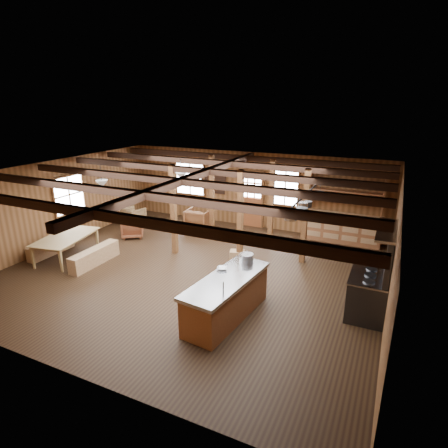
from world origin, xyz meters
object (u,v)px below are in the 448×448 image
(kitchen_island, at_px, (226,298))
(armchair_a, at_px, (132,228))
(dining_table, at_px, (68,247))
(armchair_c, at_px, (134,216))
(commercial_range, at_px, (371,286))
(armchair_b, at_px, (199,219))

(kitchen_island, height_order, armchair_a, kitchen_island)
(dining_table, relative_size, armchair_c, 2.78)
(kitchen_island, relative_size, armchair_a, 3.51)
(dining_table, relative_size, armchair_a, 2.72)
(commercial_range, distance_m, armchair_a, 8.15)
(dining_table, distance_m, armchair_b, 4.64)
(armchair_c, bearing_deg, armchair_b, -158.93)
(commercial_range, relative_size, armchair_c, 2.79)
(kitchen_island, distance_m, armchair_a, 6.07)
(armchair_a, height_order, armchair_c, armchair_a)
(armchair_b, bearing_deg, kitchen_island, 120.42)
(dining_table, height_order, armchair_b, armchair_b)
(dining_table, bearing_deg, armchair_b, -40.34)
(commercial_range, bearing_deg, kitchen_island, -150.75)
(kitchen_island, bearing_deg, armchair_b, 131.29)
(kitchen_island, relative_size, armchair_b, 3.02)
(commercial_range, bearing_deg, armchair_a, 168.24)
(commercial_range, distance_m, armchair_b, 7.11)
(armchair_c, bearing_deg, kitchen_island, 153.69)
(kitchen_island, bearing_deg, dining_table, 177.59)
(kitchen_island, distance_m, armchair_b, 6.02)
(kitchen_island, bearing_deg, commercial_range, 36.06)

